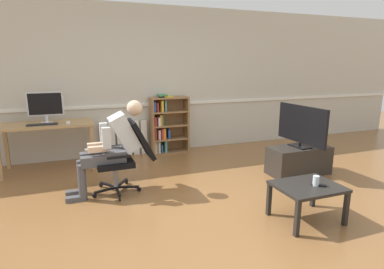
% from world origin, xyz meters
% --- Properties ---
extents(ground_plane, '(18.00, 18.00, 0.00)m').
position_xyz_m(ground_plane, '(0.00, 0.00, 0.00)').
color(ground_plane, brown).
extents(back_wall, '(12.00, 0.13, 2.70)m').
position_xyz_m(back_wall, '(0.00, 2.65, 1.35)').
color(back_wall, beige).
rests_on(back_wall, ground_plane).
extents(computer_desk, '(1.38, 0.65, 0.76)m').
position_xyz_m(computer_desk, '(-1.80, 2.15, 0.66)').
color(computer_desk, tan).
rests_on(computer_desk, ground_plane).
extents(imac_monitor, '(0.53, 0.14, 0.48)m').
position_xyz_m(imac_monitor, '(-1.80, 2.23, 1.03)').
color(imac_monitor, silver).
rests_on(imac_monitor, computer_desk).
extents(keyboard, '(0.43, 0.12, 0.02)m').
position_xyz_m(keyboard, '(-1.85, 2.01, 0.77)').
color(keyboard, black).
rests_on(keyboard, computer_desk).
extents(computer_mouse, '(0.06, 0.10, 0.03)m').
position_xyz_m(computer_mouse, '(-1.48, 2.03, 0.77)').
color(computer_mouse, white).
rests_on(computer_mouse, computer_desk).
extents(bookshelf, '(0.71, 0.29, 1.11)m').
position_xyz_m(bookshelf, '(0.22, 2.44, 0.52)').
color(bookshelf, olive).
rests_on(bookshelf, ground_plane).
extents(radiator, '(0.85, 0.08, 0.64)m').
position_xyz_m(radiator, '(-0.56, 2.54, 0.32)').
color(radiator, white).
rests_on(radiator, ground_plane).
extents(office_chair, '(0.83, 0.61, 0.96)m').
position_xyz_m(office_chair, '(-0.76, 0.86, 0.52)').
color(office_chair, black).
rests_on(office_chair, ground_plane).
extents(person_seated, '(1.02, 0.40, 1.21)m').
position_xyz_m(person_seated, '(-0.95, 0.86, 0.65)').
color(person_seated, '#4C4C51').
rests_on(person_seated, ground_plane).
extents(tv_stand, '(0.94, 0.43, 0.43)m').
position_xyz_m(tv_stand, '(1.81, 0.60, 0.21)').
color(tv_stand, '#2D2823').
rests_on(tv_stand, ground_plane).
extents(tv_screen, '(0.21, 0.98, 0.63)m').
position_xyz_m(tv_screen, '(1.81, 0.60, 0.76)').
color(tv_screen, black).
rests_on(tv_screen, tv_stand).
extents(coffee_table, '(0.68, 0.54, 0.40)m').
position_xyz_m(coffee_table, '(0.92, -0.63, 0.35)').
color(coffee_table, black).
rests_on(coffee_table, ground_plane).
extents(drinking_glass, '(0.07, 0.07, 0.11)m').
position_xyz_m(drinking_glass, '(0.98, -0.67, 0.46)').
color(drinking_glass, silver).
rests_on(drinking_glass, coffee_table).
extents(spare_remote, '(0.14, 0.12, 0.02)m').
position_xyz_m(spare_remote, '(1.01, -0.69, 0.41)').
color(spare_remote, black).
rests_on(spare_remote, coffee_table).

